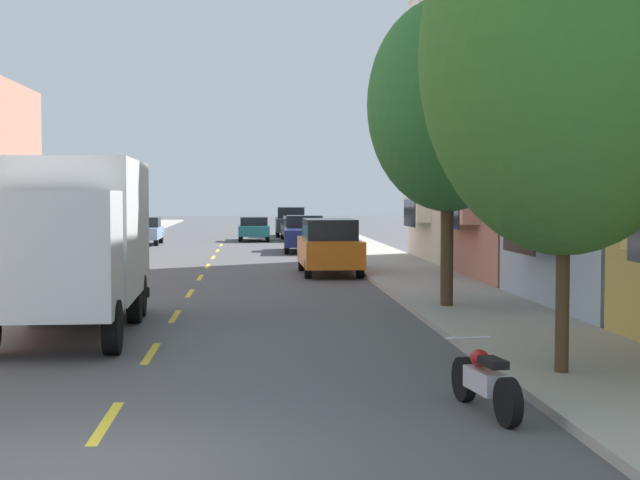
% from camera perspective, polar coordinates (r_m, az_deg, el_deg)
% --- Properties ---
extents(ground_plane, '(160.00, 160.00, 0.00)m').
position_cam_1_polar(ground_plane, '(39.67, -6.63, -1.25)').
color(ground_plane, '#4C4C4F').
extents(sidewalk_left, '(3.20, 120.00, 0.14)m').
position_cam_1_polar(sidewalk_left, '(38.67, -17.34, -1.36)').
color(sidewalk_left, '#A39E93').
rests_on(sidewalk_left, ground_plane).
extents(sidewalk_right, '(3.20, 120.00, 0.14)m').
position_cam_1_polar(sidewalk_right, '(38.00, 3.99, -1.31)').
color(sidewalk_right, '#A39E93').
rests_on(sidewalk_right, ground_plane).
extents(lane_centerline_dashes, '(0.14, 47.20, 0.01)m').
position_cam_1_polar(lane_centerline_dashes, '(34.19, -7.05, -1.90)').
color(lane_centerline_dashes, yellow).
rests_on(lane_centerline_dashes, ground_plane).
extents(townhouse_third_terracotta, '(11.23, 7.71, 12.83)m').
position_cam_1_polar(townhouse_third_terracotta, '(32.44, 18.11, 8.72)').
color(townhouse_third_terracotta, '#B27560').
rests_on(townhouse_third_terracotta, ground_plane).
extents(townhouse_fourth_cream, '(12.06, 7.71, 11.70)m').
position_cam_1_polar(townhouse_fourth_cream, '(39.94, 14.35, 6.82)').
color(townhouse_fourth_cream, beige).
rests_on(townhouse_fourth_cream, ground_plane).
extents(street_tree_nearest, '(4.33, 4.33, 7.68)m').
position_cam_1_polar(street_tree_nearest, '(14.51, 14.69, 10.85)').
color(street_tree_nearest, '#47331E').
rests_on(street_tree_nearest, sidewalk_right).
extents(street_tree_second, '(3.83, 3.83, 7.32)m').
position_cam_1_polar(street_tree_second, '(22.60, 7.78, 8.14)').
color(street_tree_second, '#47331E').
rests_on(street_tree_second, sidewalk_right).
extents(delivery_box_truck, '(2.61, 7.34, 3.51)m').
position_cam_1_polar(delivery_box_truck, '(19.75, -14.59, 0.29)').
color(delivery_box_truck, white).
rests_on(delivery_box_truck, ground_plane).
extents(parked_wagon_black, '(1.93, 4.74, 1.50)m').
position_cam_1_polar(parked_wagon_black, '(56.34, -1.38, 0.78)').
color(parked_wagon_black, black).
rests_on(parked_wagon_black, ground_plane).
extents(parked_hatchback_sky, '(1.76, 4.01, 1.50)m').
position_cam_1_polar(parked_hatchback_sky, '(52.89, -10.59, 0.55)').
color(parked_hatchback_sky, '#7A9EC6').
rests_on(parked_hatchback_sky, ground_plane).
extents(parked_suv_charcoal, '(2.00, 4.82, 1.93)m').
position_cam_1_polar(parked_suv_charcoal, '(61.87, -1.80, 1.14)').
color(parked_suv_charcoal, '#333338').
rests_on(parked_suv_charcoal, ground_plane).
extents(parked_pickup_navy, '(2.15, 5.35, 1.73)m').
position_cam_1_polar(parked_pickup_navy, '(45.66, -0.93, 0.34)').
color(parked_pickup_navy, navy).
rests_on(parked_pickup_navy, ground_plane).
extents(parked_suv_orange, '(2.02, 4.83, 1.93)m').
position_cam_1_polar(parked_suv_orange, '(32.66, 0.57, -0.37)').
color(parked_suv_orange, orange).
rests_on(parked_suv_orange, ground_plane).
extents(moving_teal_sedan, '(1.80, 4.50, 1.43)m').
position_cam_1_polar(moving_teal_sedan, '(56.14, -4.03, 0.72)').
color(moving_teal_sedan, '#195B60').
rests_on(moving_teal_sedan, ground_plane).
extents(parked_motorcycle, '(0.62, 2.05, 0.90)m').
position_cam_1_polar(parked_motorcycle, '(12.28, 9.97, -8.45)').
color(parked_motorcycle, black).
rests_on(parked_motorcycle, ground_plane).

